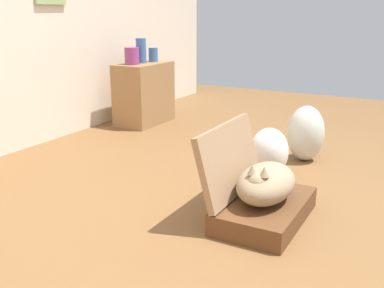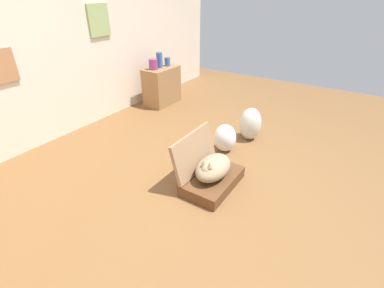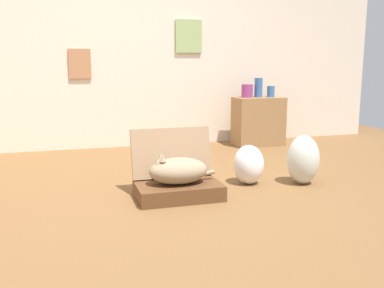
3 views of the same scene
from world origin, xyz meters
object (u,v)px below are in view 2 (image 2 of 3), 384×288
(vase_round, at_px, (159,60))
(vase_tall, at_px, (153,64))
(cat, at_px, (213,168))
(suitcase_base, at_px, (212,181))
(vase_short, at_px, (167,62))
(plastic_bag_white, at_px, (225,138))
(side_table, at_px, (162,86))
(plastic_bag_clear, at_px, (250,124))

(vase_round, bearing_deg, vase_tall, 179.15)
(cat, bearing_deg, suitcase_base, -3.03)
(suitcase_base, height_order, vase_short, vase_short)
(plastic_bag_white, height_order, vase_tall, vase_tall)
(cat, relative_size, vase_round, 2.25)
(suitcase_base, relative_size, plastic_bag_white, 1.92)
(cat, xyz_separation_m, vase_short, (1.63, 1.76, 0.44))
(suitcase_base, height_order, cat, cat)
(side_table, height_order, vase_short, vase_short)
(cat, bearing_deg, vase_short, 47.19)
(vase_tall, relative_size, vase_round, 0.68)
(plastic_bag_white, xyz_separation_m, vase_short, (0.96, 1.55, 0.49))
(cat, bearing_deg, plastic_bag_clear, 4.63)
(suitcase_base, bearing_deg, cat, 176.97)
(vase_tall, bearing_deg, plastic_bag_white, -112.90)
(cat, relative_size, side_table, 0.89)
(side_table, distance_m, vase_short, 0.39)
(suitcase_base, bearing_deg, vase_tall, 53.52)
(suitcase_base, distance_m, plastic_bag_white, 0.71)
(cat, height_order, vase_round, vase_round)
(cat, distance_m, plastic_bag_clear, 1.11)
(cat, distance_m, vase_short, 2.44)
(plastic_bag_white, relative_size, vase_round, 1.42)
(plastic_bag_clear, height_order, vase_round, vase_round)
(suitcase_base, bearing_deg, vase_round, 50.60)
(plastic_bag_clear, height_order, vase_tall, vase_tall)
(plastic_bag_white, distance_m, vase_tall, 1.80)
(plastic_bag_white, distance_m, vase_round, 1.87)
(plastic_bag_white, bearing_deg, cat, -162.23)
(plastic_bag_clear, bearing_deg, cat, -175.37)
(suitcase_base, xyz_separation_m, vase_tall, (1.34, 1.81, 0.61))
(side_table, distance_m, vase_round, 0.41)
(vase_round, bearing_deg, vase_short, -14.81)
(plastic_bag_white, height_order, plastic_bag_clear, plastic_bag_clear)
(vase_tall, xyz_separation_m, vase_round, (0.15, -0.00, 0.04))
(side_table, xyz_separation_m, vase_short, (0.15, -0.02, 0.36))
(plastic_bag_white, distance_m, vase_short, 1.89)
(plastic_bag_clear, xyz_separation_m, vase_tall, (0.24, 1.72, 0.46))
(plastic_bag_white, height_order, vase_round, vase_round)
(suitcase_base, bearing_deg, plastic_bag_clear, 4.67)
(vase_short, bearing_deg, vase_tall, 172.06)
(suitcase_base, distance_m, cat, 0.16)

